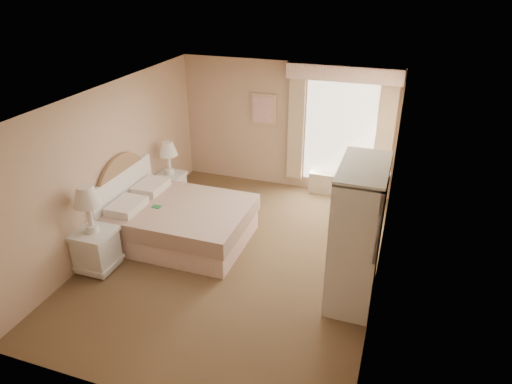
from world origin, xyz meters
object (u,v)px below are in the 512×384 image
(nightstand_near, at_px, (94,239))
(bed, at_px, (176,220))
(nightstand_far, at_px, (171,180))
(round_table, at_px, (371,183))
(cafe_chair, at_px, (348,199))
(armoire, at_px, (356,245))

(nightstand_near, bearing_deg, bed, 57.19)
(nightstand_far, height_order, round_table, nightstand_far)
(nightstand_far, bearing_deg, bed, -58.47)
(bed, height_order, cafe_chair, bed)
(armoire, bearing_deg, nightstand_near, -170.46)
(nightstand_near, distance_m, armoire, 3.72)
(cafe_chair, bearing_deg, bed, -169.67)
(nightstand_near, distance_m, round_table, 4.91)
(round_table, height_order, armoire, armoire)
(nightstand_near, bearing_deg, cafe_chair, 36.40)
(cafe_chair, bearing_deg, nightstand_near, -160.29)
(bed, bearing_deg, nightstand_far, 121.53)
(nightstand_far, bearing_deg, armoire, -24.67)
(round_table, bearing_deg, bed, -142.11)
(nightstand_near, height_order, round_table, nightstand_near)
(bed, relative_size, nightstand_near, 1.60)
(round_table, bearing_deg, nightstand_far, -163.58)
(bed, bearing_deg, nightstand_near, -122.81)
(nightstand_near, distance_m, cafe_chair, 4.10)
(nightstand_near, height_order, cafe_chair, nightstand_near)
(bed, bearing_deg, armoire, -9.74)
(bed, relative_size, armoire, 1.11)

